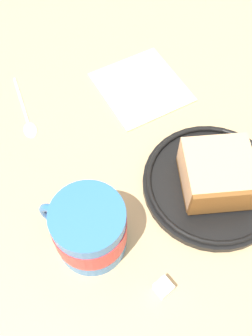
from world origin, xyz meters
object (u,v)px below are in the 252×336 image
Objects in this scene: teaspoon at (27,118)px; sugar_cube at (163,288)px; folded_napkin at (141,86)px; small_plate at (212,183)px; tea_mug at (89,229)px; cake_slice at (217,174)px.

sugar_cube reaches higher than teaspoon.
folded_napkin is 7.20× the size of sugar_cube.
small_plate is 28.80cm from teaspoon.
tea_mug is at bearing 8.59° from small_plate.
small_plate is 1.50× the size of teaspoon.
small_plate is 15.59cm from sugar_cube.
cake_slice is at bearing 98.87° from folded_napkin.
sugar_cube is (11.23, 10.81, 0.11)cm from small_plate.
small_plate is 2.85cm from cake_slice.
tea_mug is 22.44cm from teaspoon.
cake_slice is 17.68cm from tea_mug.
teaspoon is at bearing -70.78° from sugar_cube.
small_plate is 19.94cm from folded_napkin.
teaspoon is at bearing -41.79° from cake_slice.
teaspoon is 0.95× the size of folded_napkin.
teaspoon is (21.62, -19.02, -0.46)cm from small_plate.
tea_mug reaches higher than folded_napkin.
small_plate is at bearing -171.41° from tea_mug.
sugar_cube is (8.06, 30.49, 0.62)cm from folded_napkin.
teaspoon is 31.59cm from sugar_cube.
cake_slice is at bearing 77.04° from small_plate.
cake_slice reaches higher than teaspoon.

